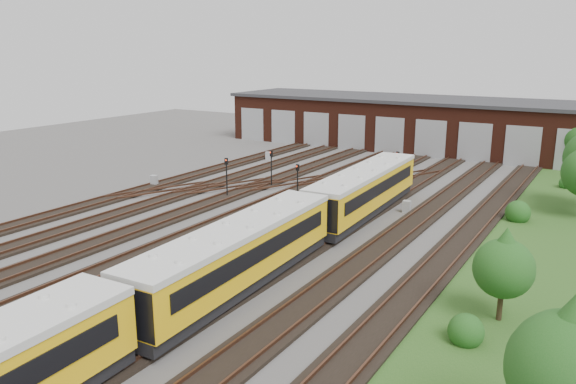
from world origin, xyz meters
The scene contains 19 objects.
ground centered at (0.00, 0.00, 0.00)m, with size 120.00×120.00×0.00m, color #4C4946.
track_network centered at (-0.17, 0.59, 0.11)m, with size 30.40×70.00×0.33m.
maintenance_shed centered at (-0.01, 39.97, 3.20)m, with size 51.00×12.50×6.35m.
grass_verge centered at (19.00, 10.00, 0.03)m, with size 8.00×55.00×0.05m, color #1F4818.
metro_train centered at (6.00, -7.49, 1.98)m, with size 3.39×47.70×3.23m.
signal_mast_0 centered at (-4.94, 12.49, 2.17)m, with size 0.31×0.30×3.39m.
signal_mast_1 centered at (-6.19, 7.46, 2.18)m, with size 0.32×0.31×3.40m.
signal_mast_2 centered at (5.24, 17.37, 2.23)m, with size 0.30×0.29×3.49m.
signal_mast_3 centered at (-0.30, 9.29, 2.04)m, with size 0.30×0.29×3.17m.
relay_cabinet_0 centered at (-14.48, 7.23, 0.49)m, with size 0.59×0.49×0.99m, color #A1A3A6.
relay_cabinet_1 centered at (-12.41, 23.27, 0.45)m, with size 0.54×0.45×0.90m, color #A1A3A6.
relay_cabinet_2 centered at (-0.80, 9.05, 0.47)m, with size 0.56×0.47×0.94m, color #A1A3A6.
relay_cabinet_3 centered at (8.52, 10.94, 0.47)m, with size 0.57×0.47×0.95m, color #A1A3A6.
relay_cabinet_4 centered at (4.40, 7.71, 0.51)m, with size 0.61×0.51×1.02m, color #A1A3A6.
tree_3 centered at (18.35, -3.95, 2.93)m, with size 2.76×2.76×4.57m.
tree_4 centered at (21.84, -13.13, 3.81)m, with size 3.58×3.58×5.94m.
bush_0 centered at (17.54, -6.83, 0.78)m, with size 1.55×1.55×1.55m, color #1A4E16.
bush_1 centered at (16.25, 13.09, 0.91)m, with size 1.81×1.81×1.81m, color #1A4E16.
bush_2 centered at (18.21, 26.02, 0.64)m, with size 1.27×1.27×1.27m, color #1A4E16.
Camera 1 is at (22.36, -29.45, 12.29)m, focal length 35.00 mm.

